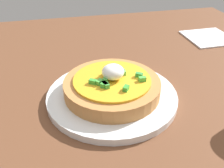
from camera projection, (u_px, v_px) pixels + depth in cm
name	position (u px, v px, depth cm)	size (l,w,h in cm)	color
dining_table	(170.00, 89.00, 52.73)	(99.54, 80.77, 2.13)	brown
plate	(112.00, 96.00, 47.77)	(24.58, 24.58, 1.36)	white
pizza	(112.00, 86.00, 46.52)	(17.96, 17.96, 5.86)	#BE7E43
napkin	(209.00, 37.00, 73.41)	(12.92, 12.92, 0.40)	white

